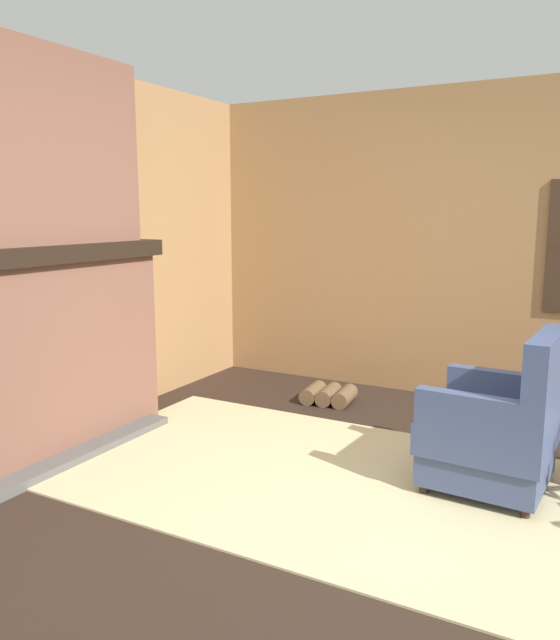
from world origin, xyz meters
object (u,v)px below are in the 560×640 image
object	(u,v)px
oil_lamp_vase	(2,229)
storage_case	(67,234)
firewood_stack	(329,395)
armchair	(497,432)

from	to	relation	value
oil_lamp_vase	storage_case	distance (m)	0.49
firewood_stack	oil_lamp_vase	distance (m)	2.76
armchair	storage_case	distance (m)	2.95
storage_case	oil_lamp_vase	bearing A→B (deg)	-90.02
firewood_stack	oil_lamp_vase	xyz separation A→B (m)	(-1.20, -2.06, 1.39)
storage_case	armchair	bearing A→B (deg)	11.19
armchair	oil_lamp_vase	bearing A→B (deg)	24.10
armchair	oil_lamp_vase	xyz separation A→B (m)	(-2.70, -1.02, 1.11)
firewood_stack	oil_lamp_vase	world-z (taller)	oil_lamp_vase
firewood_stack	armchair	bearing A→B (deg)	-34.87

